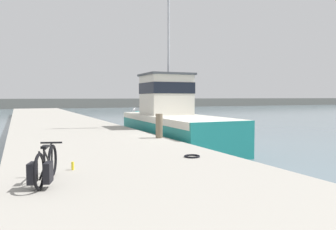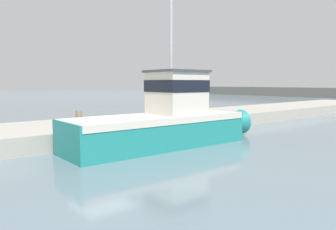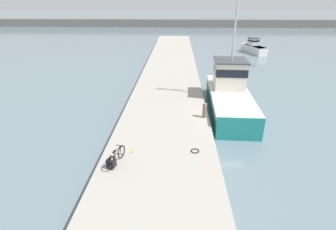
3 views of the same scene
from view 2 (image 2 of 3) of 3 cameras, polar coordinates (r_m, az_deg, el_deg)
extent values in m
plane|color=slate|center=(15.62, -11.54, -6.46)|extent=(320.00, 320.00, 0.00)
cube|color=#A39E93|center=(19.46, -17.94, -2.92)|extent=(6.07, 80.00, 0.88)
cube|color=teal|center=(16.62, -1.72, -2.80)|extent=(3.31, 9.77, 1.61)
cone|color=teal|center=(20.53, 11.11, -1.30)|extent=(1.59, 1.79, 1.53)
cube|color=beige|center=(16.54, -1.73, -0.59)|extent=(3.36, 9.58, 0.32)
cube|color=beige|center=(17.20, 1.49, 3.80)|extent=(2.45, 2.53, 2.17)
cube|color=black|center=(17.20, 1.49, 5.07)|extent=(2.50, 2.58, 0.61)
cube|color=#3D4247|center=(17.21, 1.50, 7.61)|extent=(2.65, 2.73, 0.12)
cylinder|color=#B2B2B7|center=(17.34, 0.55, 17.54)|extent=(0.14, 0.14, 5.84)
cylinder|color=#756651|center=(16.77, -15.26, -0.91)|extent=(0.29, 0.29, 1.01)
camera|label=1|loc=(21.09, -55.21, 1.43)|focal=35.00mm
camera|label=3|loc=(19.99, -70.89, 17.10)|focal=28.00mm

